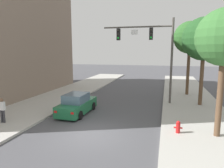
# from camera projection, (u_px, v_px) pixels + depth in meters

# --- Properties ---
(ground_plane) EXTENTS (120.00, 120.00, 0.00)m
(ground_plane) POSITION_uv_depth(u_px,v_px,m) (90.00, 134.00, 12.21)
(ground_plane) COLOR #4C4C51
(sidewalk_right) EXTENTS (5.00, 60.00, 0.15)m
(sidewalk_right) POSITION_uv_depth(u_px,v_px,m) (210.00, 146.00, 10.57)
(sidewalk_right) COLOR #B2AFA8
(sidewalk_right) RESTS_ON ground
(traffic_signal_mast) EXTENTS (6.27, 0.38, 7.50)m
(traffic_signal_mast) POSITION_uv_depth(u_px,v_px,m) (152.00, 45.00, 18.62)
(traffic_signal_mast) COLOR #514C47
(traffic_signal_mast) RESTS_ON sidewalk_right
(car_lead_green) EXTENTS (1.90, 4.27, 1.60)m
(car_lead_green) POSITION_uv_depth(u_px,v_px,m) (77.00, 105.00, 16.16)
(car_lead_green) COLOR #1E663D
(car_lead_green) RESTS_ON ground
(pedestrian_sidewalk_left_walker) EXTENTS (0.36, 0.22, 1.64)m
(pedestrian_sidewalk_left_walker) POSITION_uv_depth(u_px,v_px,m) (2.00, 109.00, 13.66)
(pedestrian_sidewalk_left_walker) COLOR #333338
(pedestrian_sidewalk_left_walker) RESTS_ON sidewalk_left
(fire_hydrant) EXTENTS (0.48, 0.24, 0.72)m
(fire_hydrant) POSITION_uv_depth(u_px,v_px,m) (178.00, 127.00, 12.02)
(fire_hydrant) COLOR red
(fire_hydrant) RESTS_ON sidewalk_right
(street_tree_second) EXTENTS (3.63, 3.63, 7.49)m
(street_tree_second) POSITION_uv_depth(u_px,v_px,m) (204.00, 39.00, 17.49)
(street_tree_second) COLOR brown
(street_tree_second) RESTS_ON sidewalk_right
(street_tree_third) EXTENTS (3.36, 3.36, 7.74)m
(street_tree_third) POSITION_uv_depth(u_px,v_px,m) (190.00, 38.00, 21.80)
(street_tree_third) COLOR brown
(street_tree_third) RESTS_ON sidewalk_right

